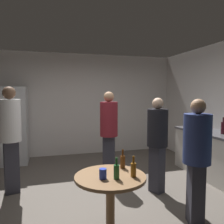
{
  "coord_description": "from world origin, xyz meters",
  "views": [
    {
      "loc": [
        -0.82,
        -3.55,
        1.65
      ],
      "look_at": [
        0.19,
        0.03,
        1.35
      ],
      "focal_mm": 36.74,
      "sensor_mm": 36.0,
      "label": 1
    }
  ],
  "objects_px": {
    "refrigerator": "(12,125)",
    "beer_bottle_brown": "(123,161)",
    "kettle": "(204,127)",
    "foreground_table": "(110,185)",
    "wine_bottle_on_counter": "(223,128)",
    "beer_bottle_amber": "(133,169)",
    "person_in_navy_shirt": "(197,152)",
    "person_in_maroon_shirt": "(109,128)",
    "beer_bottle_green": "(116,171)",
    "person_in_white_shirt": "(10,131)",
    "plastic_cup_blue": "(103,174)",
    "person_in_black_shirt": "(157,138)"
  },
  "relations": [
    {
      "from": "refrigerator",
      "to": "beer_bottle_brown",
      "type": "xyz_separation_m",
      "value": [
        1.7,
        -3.15,
        -0.08
      ]
    },
    {
      "from": "kettle",
      "to": "person_in_white_shirt",
      "type": "distance_m",
      "value": 3.65
    },
    {
      "from": "person_in_maroon_shirt",
      "to": "person_in_navy_shirt",
      "type": "bearing_deg",
      "value": 42.82
    },
    {
      "from": "beer_bottle_amber",
      "to": "plastic_cup_blue",
      "type": "height_order",
      "value": "beer_bottle_amber"
    },
    {
      "from": "beer_bottle_green",
      "to": "beer_bottle_amber",
      "type": "bearing_deg",
      "value": 3.89
    },
    {
      "from": "person_in_black_shirt",
      "to": "foreground_table",
      "type": "bearing_deg",
      "value": 19.3
    },
    {
      "from": "wine_bottle_on_counter",
      "to": "foreground_table",
      "type": "height_order",
      "value": "wine_bottle_on_counter"
    },
    {
      "from": "beer_bottle_amber",
      "to": "person_in_maroon_shirt",
      "type": "relative_size",
      "value": 0.14
    },
    {
      "from": "refrigerator",
      "to": "person_in_maroon_shirt",
      "type": "xyz_separation_m",
      "value": [
        1.95,
        -1.54,
        0.08
      ]
    },
    {
      "from": "kettle",
      "to": "foreground_table",
      "type": "relative_size",
      "value": 0.3
    },
    {
      "from": "wine_bottle_on_counter",
      "to": "foreground_table",
      "type": "distance_m",
      "value": 2.71
    },
    {
      "from": "beer_bottle_amber",
      "to": "plastic_cup_blue",
      "type": "bearing_deg",
      "value": 175.07
    },
    {
      "from": "wine_bottle_on_counter",
      "to": "beer_bottle_brown",
      "type": "xyz_separation_m",
      "value": [
        -2.24,
        -0.87,
        -0.2
      ]
    },
    {
      "from": "wine_bottle_on_counter",
      "to": "plastic_cup_blue",
      "type": "relative_size",
      "value": 2.82
    },
    {
      "from": "kettle",
      "to": "wine_bottle_on_counter",
      "type": "xyz_separation_m",
      "value": [
        0.06,
        -0.45,
        0.05
      ]
    },
    {
      "from": "refrigerator",
      "to": "beer_bottle_green",
      "type": "bearing_deg",
      "value": -66.34
    },
    {
      "from": "person_in_maroon_shirt",
      "to": "person_in_navy_shirt",
      "type": "height_order",
      "value": "person_in_maroon_shirt"
    },
    {
      "from": "beer_bottle_amber",
      "to": "person_in_white_shirt",
      "type": "relative_size",
      "value": 0.13
    },
    {
      "from": "refrigerator",
      "to": "kettle",
      "type": "height_order",
      "value": "refrigerator"
    },
    {
      "from": "wine_bottle_on_counter",
      "to": "person_in_maroon_shirt",
      "type": "relative_size",
      "value": 0.18
    },
    {
      "from": "person_in_navy_shirt",
      "to": "beer_bottle_green",
      "type": "bearing_deg",
      "value": 22.86
    },
    {
      "from": "beer_bottle_green",
      "to": "person_in_white_shirt",
      "type": "bearing_deg",
      "value": 126.96
    },
    {
      "from": "refrigerator",
      "to": "beer_bottle_brown",
      "type": "height_order",
      "value": "refrigerator"
    },
    {
      "from": "beer_bottle_brown",
      "to": "foreground_table",
      "type": "bearing_deg",
      "value": -135.85
    },
    {
      "from": "beer_bottle_brown",
      "to": "person_in_maroon_shirt",
      "type": "distance_m",
      "value": 1.64
    },
    {
      "from": "kettle",
      "to": "beer_bottle_green",
      "type": "distance_m",
      "value": 2.88
    },
    {
      "from": "beer_bottle_green",
      "to": "person_in_navy_shirt",
      "type": "relative_size",
      "value": 0.15
    },
    {
      "from": "beer_bottle_green",
      "to": "person_in_navy_shirt",
      "type": "height_order",
      "value": "person_in_navy_shirt"
    },
    {
      "from": "refrigerator",
      "to": "beer_bottle_green",
      "type": "distance_m",
      "value": 3.79
    },
    {
      "from": "person_in_white_shirt",
      "to": "person_in_maroon_shirt",
      "type": "relative_size",
      "value": 1.05
    },
    {
      "from": "wine_bottle_on_counter",
      "to": "person_in_navy_shirt",
      "type": "bearing_deg",
      "value": -141.31
    },
    {
      "from": "refrigerator",
      "to": "plastic_cup_blue",
      "type": "relative_size",
      "value": 16.36
    },
    {
      "from": "beer_bottle_amber",
      "to": "beer_bottle_brown",
      "type": "bearing_deg",
      "value": 93.86
    },
    {
      "from": "foreground_table",
      "to": "beer_bottle_amber",
      "type": "bearing_deg",
      "value": -23.37
    },
    {
      "from": "beer_bottle_amber",
      "to": "person_in_white_shirt",
      "type": "bearing_deg",
      "value": 131.18
    },
    {
      "from": "kettle",
      "to": "beer_bottle_green",
      "type": "relative_size",
      "value": 1.06
    },
    {
      "from": "plastic_cup_blue",
      "to": "person_in_navy_shirt",
      "type": "xyz_separation_m",
      "value": [
        1.22,
        0.08,
        0.13
      ]
    },
    {
      "from": "kettle",
      "to": "person_in_maroon_shirt",
      "type": "relative_size",
      "value": 0.14
    },
    {
      "from": "kettle",
      "to": "person_in_maroon_shirt",
      "type": "height_order",
      "value": "person_in_maroon_shirt"
    },
    {
      "from": "kettle",
      "to": "person_in_navy_shirt",
      "type": "bearing_deg",
      "value": -130.0
    },
    {
      "from": "person_in_maroon_shirt",
      "to": "beer_bottle_brown",
      "type": "bearing_deg",
      "value": 14.13
    },
    {
      "from": "plastic_cup_blue",
      "to": "person_in_white_shirt",
      "type": "relative_size",
      "value": 0.06
    },
    {
      "from": "kettle",
      "to": "foreground_table",
      "type": "bearing_deg",
      "value": -147.44
    },
    {
      "from": "kettle",
      "to": "beer_bottle_brown",
      "type": "xyz_separation_m",
      "value": [
        -2.18,
        -1.32,
        -0.15
      ]
    },
    {
      "from": "refrigerator",
      "to": "person_in_white_shirt",
      "type": "relative_size",
      "value": 1.02
    },
    {
      "from": "beer_bottle_amber",
      "to": "person_in_navy_shirt",
      "type": "relative_size",
      "value": 0.15
    },
    {
      "from": "foreground_table",
      "to": "beer_bottle_amber",
      "type": "relative_size",
      "value": 3.48
    },
    {
      "from": "plastic_cup_blue",
      "to": "person_in_maroon_shirt",
      "type": "height_order",
      "value": "person_in_maroon_shirt"
    },
    {
      "from": "person_in_white_shirt",
      "to": "refrigerator",
      "type": "bearing_deg",
      "value": 170.15
    },
    {
      "from": "person_in_navy_shirt",
      "to": "beer_bottle_brown",
      "type": "bearing_deg",
      "value": 3.83
    }
  ]
}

